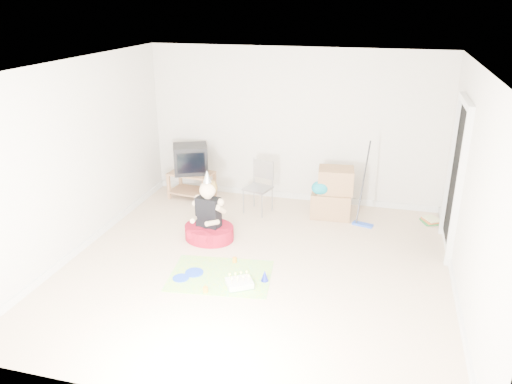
% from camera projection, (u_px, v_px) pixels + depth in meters
% --- Properties ---
extents(ground, '(5.00, 5.00, 0.00)m').
position_uv_depth(ground, '(256.00, 266.00, 6.61)').
color(ground, beige).
rests_on(ground, ground).
extents(doorway_recess, '(0.02, 0.90, 2.05)m').
position_uv_depth(doorway_recess, '(456.00, 180.00, 6.72)').
color(doorway_recess, black).
rests_on(doorway_recess, ground).
extents(tv_stand, '(0.80, 0.55, 0.47)m').
position_uv_depth(tv_stand, '(192.00, 183.00, 8.79)').
color(tv_stand, '#8E6240').
rests_on(tv_stand, ground).
extents(crt_tv, '(0.71, 0.66, 0.49)m').
position_uv_depth(crt_tv, '(191.00, 159.00, 8.63)').
color(crt_tv, black).
rests_on(crt_tv, tv_stand).
extents(folding_chair, '(0.48, 0.47, 0.87)m').
position_uv_depth(folding_chair, '(258.00, 188.00, 8.13)').
color(folding_chair, gray).
rests_on(folding_chair, ground).
extents(cardboard_boxes, '(0.67, 0.54, 0.80)m').
position_uv_depth(cardboard_boxes, '(332.00, 193.00, 8.01)').
color(cardboard_boxes, '#916B46').
rests_on(cardboard_boxes, ground).
extents(floor_mop, '(0.33, 0.42, 1.27)m').
position_uv_depth(floor_mop, '(364.00, 210.00, 7.70)').
color(floor_mop, blue).
rests_on(floor_mop, ground).
extents(book_pile, '(0.29, 0.32, 0.09)m').
position_uv_depth(book_pile, '(430.00, 220.00, 7.88)').
color(book_pile, '#236B30').
rests_on(book_pile, ground).
extents(seated_woman, '(0.86, 0.86, 1.07)m').
position_uv_depth(seated_woman, '(209.00, 224.00, 7.29)').
color(seated_woman, maroon).
rests_on(seated_woman, ground).
extents(party_mat, '(1.39, 1.09, 0.01)m').
position_uv_depth(party_mat, '(221.00, 276.00, 6.39)').
color(party_mat, '#E12F77').
rests_on(party_mat, ground).
extents(birthday_cake, '(0.39, 0.37, 0.15)m').
position_uv_depth(birthday_cake, '(239.00, 284.00, 6.13)').
color(birthday_cake, silver).
rests_on(birthday_cake, party_mat).
extents(blue_plate_near, '(0.26, 0.26, 0.01)m').
position_uv_depth(blue_plate_near, '(194.00, 272.00, 6.44)').
color(blue_plate_near, blue).
rests_on(blue_plate_near, party_mat).
extents(blue_plate_far, '(0.21, 0.21, 0.01)m').
position_uv_depth(blue_plate_far, '(181.00, 278.00, 6.32)').
color(blue_plate_far, blue).
rests_on(blue_plate_far, party_mat).
extents(orange_cup_near, '(0.08, 0.08, 0.07)m').
position_uv_depth(orange_cup_near, '(235.00, 260.00, 6.69)').
color(orange_cup_near, orange).
rests_on(orange_cup_near, party_mat).
extents(orange_cup_far, '(0.08, 0.08, 0.07)m').
position_uv_depth(orange_cup_far, '(206.00, 290.00, 6.01)').
color(orange_cup_far, orange).
rests_on(orange_cup_far, party_mat).
extents(blue_party_hat, '(0.12, 0.12, 0.15)m').
position_uv_depth(blue_party_hat, '(265.00, 276.00, 6.24)').
color(blue_party_hat, '#1B26BE').
rests_on(blue_party_hat, party_mat).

